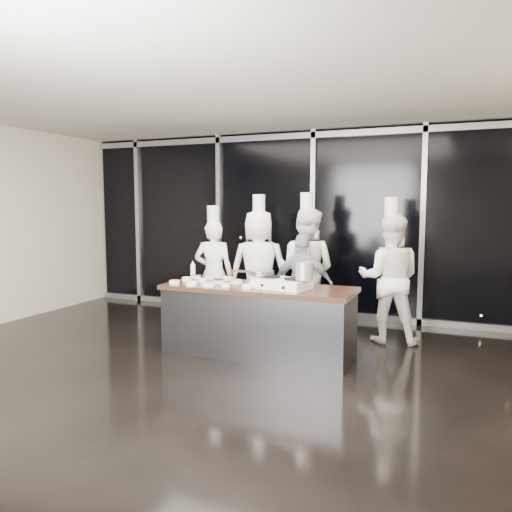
{
  "coord_description": "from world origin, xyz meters",
  "views": [
    {
      "loc": [
        2.38,
        -4.92,
        1.95
      ],
      "look_at": [
        -0.15,
        1.2,
        1.25
      ],
      "focal_mm": 35.0,
      "sensor_mm": 36.0,
      "label": 1
    }
  ],
  "objects": [
    {
      "name": "chef_center",
      "position": [
        0.22,
        2.29,
        0.95
      ],
      "size": [
        0.98,
        0.79,
        2.11
      ],
      "rotation": [
        0.0,
        0.0,
        3.05
      ],
      "color": "white",
      "rests_on": "ground"
    },
    {
      "name": "chef_left",
      "position": [
        -0.53,
        2.23,
        0.94
      ],
      "size": [
        1.05,
        0.85,
        2.09
      ],
      "rotation": [
        0.0,
        0.0,
        3.47
      ],
      "color": "white",
      "rests_on": "ground"
    },
    {
      "name": "squeeze_bottle",
      "position": [
        -1.14,
        1.24,
        1.01
      ],
      "size": [
        0.07,
        0.07,
        0.24
      ],
      "color": "white",
      "rests_on": "demo_counter"
    },
    {
      "name": "demo_counter",
      "position": [
        0.0,
        0.9,
        0.45
      ],
      "size": [
        2.46,
        0.86,
        0.9
      ],
      "color": "#343439",
      "rests_on": "ground"
    },
    {
      "name": "stock_pot",
      "position": [
        0.65,
        0.78,
        1.15
      ],
      "size": [
        0.25,
        0.25,
        0.21
      ],
      "primitive_type": "cylinder",
      "rotation": [
        0.0,
        0.0,
        -0.23
      ],
      "color": "#B7B7BA",
      "rests_on": "stove"
    },
    {
      "name": "window_wall",
      "position": [
        0.0,
        3.43,
        1.6
      ],
      "size": [
        8.9,
        0.11,
        3.2
      ],
      "color": "black",
      "rests_on": "ground"
    },
    {
      "name": "ground",
      "position": [
        0.0,
        0.0,
        0.0
      ],
      "size": [
        9.0,
        9.0,
        0.0
      ],
      "primitive_type": "plane",
      "color": "black",
      "rests_on": "ground"
    },
    {
      "name": "chef_far_left",
      "position": [
        -1.22,
        2.04,
        0.86
      ],
      "size": [
        0.7,
        0.55,
        1.92
      ],
      "rotation": [
        0.0,
        0.0,
        3.4
      ],
      "color": "white",
      "rests_on": "ground"
    },
    {
      "name": "stove",
      "position": [
        0.34,
        0.86,
        0.96
      ],
      "size": [
        0.74,
        0.55,
        0.14
      ],
      "rotation": [
        0.0,
        0.0,
        -0.23
      ],
      "color": "white",
      "rests_on": "demo_counter"
    },
    {
      "name": "frying_pan",
      "position": [
        0.02,
        0.95,
        1.07
      ],
      "size": [
        0.6,
        0.4,
        0.06
      ],
      "rotation": [
        0.0,
        0.0,
        -0.23
      ],
      "color": "gray",
      "rests_on": "stove"
    },
    {
      "name": "room_shell",
      "position": [
        0.18,
        0.0,
        2.25
      ],
      "size": [
        9.02,
        7.02,
        3.21
      ],
      "color": "beige",
      "rests_on": "ground"
    },
    {
      "name": "prep_bowls",
      "position": [
        -0.58,
        0.88,
        0.93
      ],
      "size": [
        1.37,
        0.72,
        0.05
      ],
      "color": "white",
      "rests_on": "demo_counter"
    },
    {
      "name": "chef_right",
      "position": [
        1.47,
        2.19,
        0.91
      ],
      "size": [
        0.95,
        0.77,
        2.04
      ],
      "rotation": [
        0.0,
        0.0,
        3.25
      ],
      "color": "white",
      "rests_on": "ground"
    },
    {
      "name": "guest",
      "position": [
        0.27,
        1.96,
        0.76
      ],
      "size": [
        0.93,
        0.47,
        1.52
      ],
      "rotation": [
        0.0,
        0.0,
        3.26
      ],
      "color": "#161F3D",
      "rests_on": "ground"
    }
  ]
}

